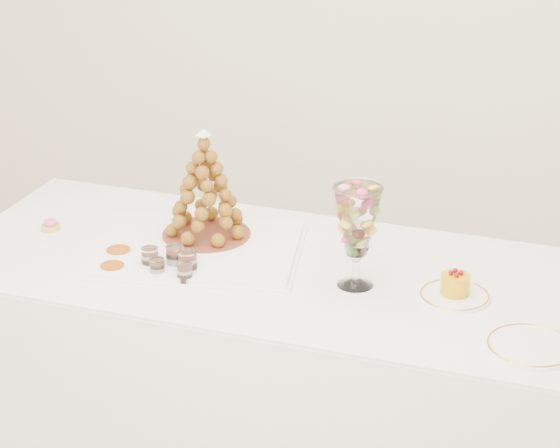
% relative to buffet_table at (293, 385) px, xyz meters
% --- Properties ---
extents(buffet_table, '(2.24, 0.94, 0.85)m').
position_rel_buffet_table_xyz_m(buffet_table, '(0.00, 0.00, 0.00)').
color(buffet_table, white).
rests_on(buffet_table, ground).
extents(lace_tray, '(0.72, 0.59, 0.02)m').
position_rel_buffet_table_xyz_m(lace_tray, '(-0.33, 0.02, 0.43)').
color(lace_tray, white).
rests_on(lace_tray, buffet_table).
extents(macaron_vase, '(0.14, 0.14, 0.32)m').
position_rel_buffet_table_xyz_m(macaron_vase, '(0.21, -0.05, 0.63)').
color(macaron_vase, white).
rests_on(macaron_vase, buffet_table).
extents(cake_plate, '(0.21, 0.21, 0.01)m').
position_rel_buffet_table_xyz_m(cake_plate, '(0.51, -0.04, 0.43)').
color(cake_plate, white).
rests_on(cake_plate, buffet_table).
extents(spare_plate, '(0.25, 0.25, 0.01)m').
position_rel_buffet_table_xyz_m(spare_plate, '(0.76, -0.27, 0.43)').
color(spare_plate, white).
rests_on(spare_plate, buffet_table).
extents(pink_tart, '(0.06, 0.06, 0.04)m').
position_rel_buffet_table_xyz_m(pink_tart, '(-0.87, 0.03, 0.44)').
color(pink_tart, tan).
rests_on(pink_tart, buffet_table).
extents(verrine_a, '(0.06, 0.06, 0.07)m').
position_rel_buffet_table_xyz_m(verrine_a, '(-0.42, -0.14, 0.46)').
color(verrine_a, white).
rests_on(verrine_a, buffet_table).
extents(verrine_b, '(0.07, 0.07, 0.08)m').
position_rel_buffet_table_xyz_m(verrine_b, '(-0.35, -0.11, 0.46)').
color(verrine_b, white).
rests_on(verrine_b, buffet_table).
extents(verrine_c, '(0.07, 0.07, 0.08)m').
position_rel_buffet_table_xyz_m(verrine_c, '(-0.30, -0.14, 0.46)').
color(verrine_c, white).
rests_on(verrine_c, buffet_table).
extents(verrine_d, '(0.06, 0.06, 0.06)m').
position_rel_buffet_table_xyz_m(verrine_d, '(-0.38, -0.19, 0.45)').
color(verrine_d, white).
rests_on(verrine_d, buffet_table).
extents(verrine_e, '(0.06, 0.06, 0.06)m').
position_rel_buffet_table_xyz_m(verrine_e, '(-0.28, -0.19, 0.45)').
color(verrine_e, white).
rests_on(verrine_e, buffet_table).
extents(ramekin_back, '(0.09, 0.09, 0.03)m').
position_rel_buffet_table_xyz_m(ramekin_back, '(-0.55, -0.10, 0.44)').
color(ramekin_back, white).
rests_on(ramekin_back, buffet_table).
extents(ramekin_front, '(0.08, 0.08, 0.03)m').
position_rel_buffet_table_xyz_m(ramekin_front, '(-0.52, -0.20, 0.44)').
color(ramekin_front, white).
rests_on(ramekin_front, buffet_table).
extents(croquembouche, '(0.29, 0.29, 0.36)m').
position_rel_buffet_table_xyz_m(croquembouche, '(-0.34, 0.11, 0.62)').
color(croquembouche, brown).
rests_on(croquembouche, lace_tray).
extents(mousse_cake, '(0.09, 0.09, 0.08)m').
position_rel_buffet_table_xyz_m(mousse_cake, '(0.51, -0.03, 0.46)').
color(mousse_cake, '#D19909').
rests_on(mousse_cake, cake_plate).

